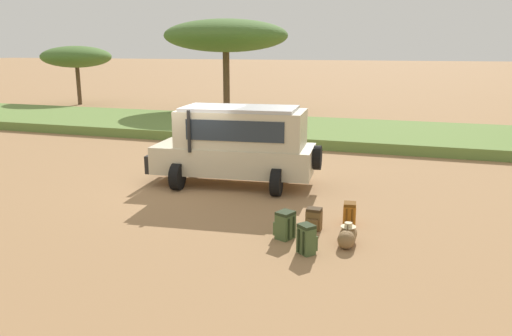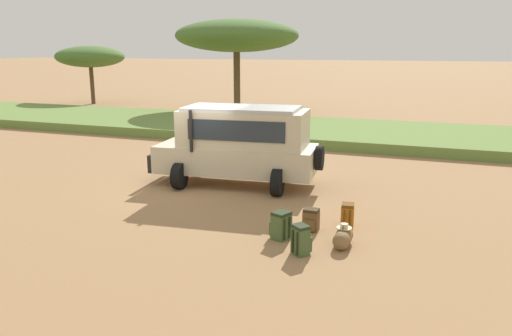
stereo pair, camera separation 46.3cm
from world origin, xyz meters
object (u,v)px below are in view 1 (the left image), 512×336
object	(u,v)px
safari_vehicle	(237,144)
acacia_tree_left_mid	(226,36)
duffel_bag_low_black_case	(347,236)
backpack_cluster_center	(307,239)
backpack_near_rear_wheel	(285,225)
acacia_tree_far_left	(76,57)
backpack_outermost	(350,214)
backpack_beside_front_wheel	(314,219)

from	to	relation	value
safari_vehicle	acacia_tree_left_mid	world-z (taller)	acacia_tree_left_mid
duffel_bag_low_black_case	backpack_cluster_center	bearing A→B (deg)	-134.83
backpack_near_rear_wheel	duffel_bag_low_black_case	bearing A→B (deg)	2.41
acacia_tree_left_mid	safari_vehicle	bearing A→B (deg)	-67.29
safari_vehicle	acacia_tree_left_mid	xyz separation A→B (m)	(-6.67, 15.95, 3.61)
acacia_tree_far_left	backpack_outermost	bearing A→B (deg)	-41.09
duffel_bag_low_black_case	safari_vehicle	bearing A→B (deg)	135.62
backpack_cluster_center	duffel_bag_low_black_case	bearing A→B (deg)	45.17
acacia_tree_far_left	backpack_cluster_center	bearing A→B (deg)	-44.59
backpack_cluster_center	acacia_tree_far_left	size ratio (longest dim) A/B	0.12
backpack_outermost	acacia_tree_far_left	size ratio (longest dim) A/B	0.11
safari_vehicle	acacia_tree_left_mid	bearing A→B (deg)	112.71
backpack_cluster_center	backpack_outermost	bearing A→B (deg)	73.52
backpack_beside_front_wheel	backpack_outermost	size ratio (longest dim) A/B	0.94
backpack_cluster_center	acacia_tree_left_mid	world-z (taller)	acacia_tree_left_mid
safari_vehicle	backpack_outermost	distance (m)	4.77
backpack_outermost	acacia_tree_left_mid	size ratio (longest dim) A/B	0.07
duffel_bag_low_black_case	acacia_tree_far_left	xyz separation A→B (m)	(-23.19, 21.39, 3.32)
safari_vehicle	backpack_near_rear_wheel	xyz separation A→B (m)	(2.60, -3.97, -0.99)
safari_vehicle	acacia_tree_far_left	size ratio (longest dim) A/B	1.06
backpack_beside_front_wheel	acacia_tree_left_mid	size ratio (longest dim) A/B	0.07
backpack_cluster_center	backpack_outermost	distance (m)	2.12
safari_vehicle	acacia_tree_left_mid	size ratio (longest dim) A/B	0.69
backpack_near_rear_wheel	acacia_tree_far_left	world-z (taller)	acacia_tree_far_left
backpack_beside_front_wheel	acacia_tree_far_left	bearing A→B (deg)	137.13
backpack_near_rear_wheel	acacia_tree_left_mid	bearing A→B (deg)	114.97
backpack_near_rear_wheel	safari_vehicle	bearing A→B (deg)	123.26
safari_vehicle	acacia_tree_left_mid	distance (m)	17.66
safari_vehicle	backpack_cluster_center	world-z (taller)	safari_vehicle
backpack_beside_front_wheel	duffel_bag_low_black_case	bearing A→B (deg)	-37.70
backpack_cluster_center	acacia_tree_left_mid	size ratio (longest dim) A/B	0.08
backpack_cluster_center	acacia_tree_far_left	bearing A→B (deg)	135.41
backpack_beside_front_wheel	backpack_near_rear_wheel	xyz separation A→B (m)	(-0.51, -0.74, 0.05)
backpack_cluster_center	acacia_tree_left_mid	bearing A→B (deg)	115.73
backpack_beside_front_wheel	backpack_near_rear_wheel	bearing A→B (deg)	-124.15
backpack_cluster_center	backpack_near_rear_wheel	world-z (taller)	backpack_cluster_center
backpack_cluster_center	acacia_tree_far_left	xyz separation A→B (m)	(-22.45, 22.13, 3.20)
safari_vehicle	backpack_outermost	size ratio (longest dim) A/B	9.72
safari_vehicle	backpack_outermost	world-z (taller)	safari_vehicle
backpack_cluster_center	acacia_tree_left_mid	xyz separation A→B (m)	(-9.93, 20.60, 4.59)
backpack_cluster_center	backpack_outermost	world-z (taller)	backpack_cluster_center
backpack_beside_front_wheel	duffel_bag_low_black_case	xyz separation A→B (m)	(0.89, -0.69, -0.06)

